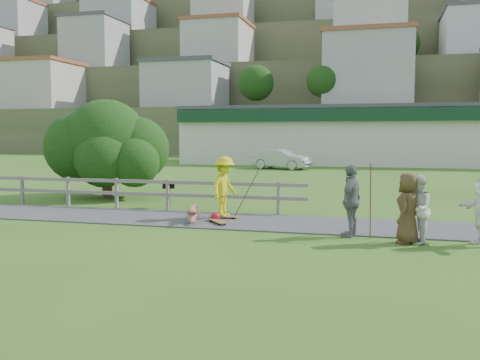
# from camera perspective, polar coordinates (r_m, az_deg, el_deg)

# --- Properties ---
(ground) EXTENTS (260.00, 260.00, 0.00)m
(ground) POSITION_cam_1_polar(r_m,az_deg,el_deg) (15.45, -5.57, -5.17)
(ground) COLOR #365E1A
(ground) RESTS_ON ground
(path) EXTENTS (34.00, 3.00, 0.04)m
(path) POSITION_cam_1_polar(r_m,az_deg,el_deg) (16.84, -3.78, -4.25)
(path) COLOR #3C3C3F
(path) RESTS_ON ground
(fence) EXTENTS (15.05, 0.10, 1.10)m
(fence) POSITION_cam_1_polar(r_m,az_deg,el_deg) (20.27, -14.59, -0.83)
(fence) COLOR slate
(fence) RESTS_ON ground
(strip_mall) EXTENTS (32.50, 10.75, 5.10)m
(strip_mall) POSITION_cam_1_polar(r_m,az_deg,el_deg) (49.20, 13.41, 4.70)
(strip_mall) COLOR beige
(strip_mall) RESTS_ON ground
(hillside) EXTENTS (220.00, 67.00, 47.50)m
(hillside) POSITION_cam_1_polar(r_m,az_deg,el_deg) (106.33, 12.19, 11.20)
(hillside) COLOR #48512F
(hillside) RESTS_ON ground
(skater_rider) EXTENTS (0.97, 1.35, 1.89)m
(skater_rider) POSITION_cam_1_polar(r_m,az_deg,el_deg) (16.89, -1.66, -1.04)
(skater_rider) COLOR yellow
(skater_rider) RESTS_ON ground
(skater_fallen) EXTENTS (1.70, 0.88, 0.60)m
(skater_fallen) POSITION_cam_1_polar(r_m,az_deg,el_deg) (16.37, -5.00, -3.52)
(skater_fallen) COLOR tan
(skater_fallen) RESTS_ON ground
(spectator_a) EXTENTS (0.66, 0.84, 1.71)m
(spectator_a) POSITION_cam_1_polar(r_m,az_deg,el_deg) (13.86, 18.38, -3.01)
(spectator_a) COLOR silver
(spectator_a) RESTS_ON ground
(spectator_b) EXTENTS (0.75, 1.20, 1.91)m
(spectator_b) POSITION_cam_1_polar(r_m,az_deg,el_deg) (14.35, 11.78, -2.19)
(spectator_b) COLOR slate
(spectator_b) RESTS_ON ground
(spectator_c) EXTENTS (0.80, 0.99, 1.76)m
(spectator_c) POSITION_cam_1_polar(r_m,az_deg,el_deg) (13.81, 17.48, -2.91)
(spectator_c) COLOR #523820
(spectator_c) RESTS_ON ground
(car_silver) EXTENTS (4.91, 3.03, 1.53)m
(car_silver) POSITION_cam_1_polar(r_m,az_deg,el_deg) (40.93, 4.44, 2.24)
(car_silver) COLOR #A7ABAF
(car_silver) RESTS_ON ground
(tree) EXTENTS (5.63, 5.63, 3.40)m
(tree) POSITION_cam_1_polar(r_m,az_deg,el_deg) (23.32, -14.04, 2.34)
(tree) COLOR black
(tree) RESTS_ON ground
(bbq) EXTENTS (0.52, 0.46, 0.94)m
(bbq) POSITION_cam_1_polar(r_m,az_deg,el_deg) (19.80, -7.61, -1.58)
(bbq) COLOR black
(bbq) RESTS_ON ground
(longboard_rider) EXTENTS (0.96, 0.37, 0.10)m
(longboard_rider) POSITION_cam_1_polar(r_m,az_deg,el_deg) (17.01, -1.65, -4.04)
(longboard_rider) COLOR brown
(longboard_rider) RESTS_ON ground
(longboard_fallen) EXTENTS (0.82, 0.92, 0.11)m
(longboard_fallen) POSITION_cam_1_polar(r_m,az_deg,el_deg) (16.06, -2.42, -4.57)
(longboard_fallen) COLOR brown
(longboard_fallen) RESTS_ON ground
(helmet) EXTENTS (0.30, 0.30, 0.30)m
(helmet) POSITION_cam_1_polar(r_m,az_deg,el_deg) (16.53, -2.62, -3.95)
(helmet) COLOR #A51125
(helmet) RESTS_ON ground
(pole_rider) EXTENTS (0.03, 0.03, 1.73)m
(pole_rider) POSITION_cam_1_polar(r_m,az_deg,el_deg) (17.12, 0.65, -1.23)
(pole_rider) COLOR brown
(pole_rider) RESTS_ON ground
(pole_spec_left) EXTENTS (0.03, 0.03, 1.96)m
(pole_spec_left) POSITION_cam_1_polar(r_m,az_deg,el_deg) (14.13, 13.74, -2.24)
(pole_spec_left) COLOR brown
(pole_spec_left) RESTS_ON ground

